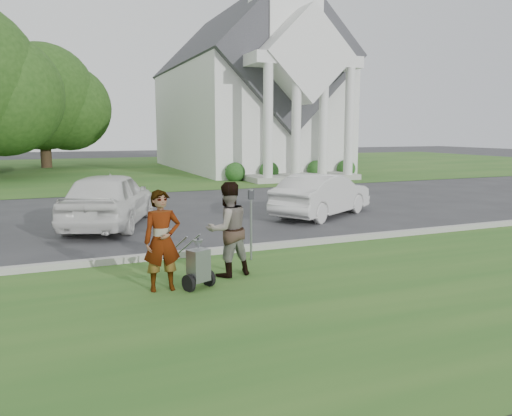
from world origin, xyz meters
TOP-DOWN VIEW (x-y plane):
  - ground at (0.00, 0.00)m, footprint 120.00×120.00m
  - grass_strip at (0.00, -3.00)m, footprint 80.00×7.00m
  - church_lawn at (0.00, 27.00)m, footprint 80.00×30.00m
  - curb at (0.00, 0.55)m, footprint 80.00×0.18m
  - church at (9.00, 23.11)m, footprint 9.19×19.00m
  - tree_back at (-4.01, 29.99)m, footprint 9.61×7.60m
  - striping_cart at (-1.46, -1.64)m, footprint 0.77×1.08m
  - person_left at (-2.04, -1.50)m, footprint 0.64×0.43m
  - person_right at (-0.74, -1.10)m, footprint 0.96×0.80m
  - parking_meter_near at (0.08, -0.20)m, footprint 0.11×0.10m
  - car_b at (-2.22, 4.82)m, footprint 3.37×4.98m
  - car_d at (4.22, 4.05)m, footprint 4.25×3.34m

SIDE VIEW (x-z plane):
  - ground at x=0.00m, z-range 0.00..0.00m
  - grass_strip at x=0.00m, z-range 0.00..0.01m
  - church_lawn at x=0.00m, z-range 0.00..0.01m
  - curb at x=0.00m, z-range 0.00..0.15m
  - striping_cart at x=-1.46m, z-range -0.07..0.87m
  - car_d at x=4.22m, z-range 0.00..1.35m
  - car_b at x=-2.22m, z-range 0.00..1.57m
  - person_left at x=-2.04m, z-range 0.00..1.71m
  - person_right at x=-0.74m, z-range 0.00..1.75m
  - parking_meter_near at x=0.08m, z-range 0.20..1.70m
  - tree_back at x=-4.01m, z-range 0.28..9.17m
  - church at x=9.00m, z-range -6.11..17.99m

